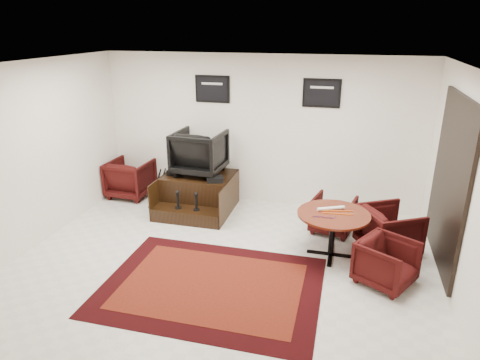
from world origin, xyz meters
name	(u,v)px	position (x,y,z in m)	size (l,w,h in m)	color
ground	(222,265)	(0.00, 0.00, 0.00)	(6.00, 6.00, 0.00)	silver
room_shell	(252,146)	(0.41, 0.12, 1.79)	(6.02, 5.02, 2.81)	white
area_rug	(212,286)	(0.02, -0.54, 0.01)	(2.86, 2.15, 0.01)	black
shine_podium	(198,194)	(-1.00, 1.82, 0.31)	(1.29, 1.32, 0.66)	black
shine_chair	(199,150)	(-1.00, 1.96, 1.11)	(0.87, 0.81, 0.89)	black
shoes_pair	(175,171)	(-1.45, 1.80, 0.71)	(0.23, 0.28, 0.10)	black
polish_kit	(215,179)	(-0.59, 1.59, 0.71)	(0.28, 0.19, 0.10)	black
umbrella_black	(156,189)	(-1.75, 1.58, 0.42)	(0.32, 0.12, 0.85)	black
umbrella_hooked	(161,186)	(-1.74, 1.77, 0.40)	(0.30, 0.11, 0.80)	black
armchair_side	(130,177)	(-2.55, 2.10, 0.41)	(0.79, 0.74, 0.82)	black
meeting_table	(333,219)	(1.50, 0.69, 0.60)	(1.06, 1.06, 0.69)	#3E1008
table_chair_back	(333,213)	(1.48, 1.51, 0.34)	(0.65, 0.61, 0.67)	black
table_chair_window	(389,228)	(2.34, 1.04, 0.39)	(0.76, 0.71, 0.78)	black
table_chair_corner	(387,261)	(2.25, 0.11, 0.34)	(0.67, 0.63, 0.69)	black
paper_roll	(331,208)	(1.46, 0.80, 0.72)	(0.05, 0.05, 0.42)	white
table_clutter	(335,213)	(1.52, 0.68, 0.70)	(0.57, 0.36, 0.01)	orange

